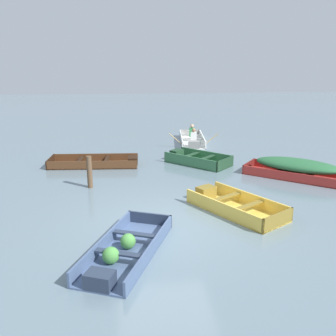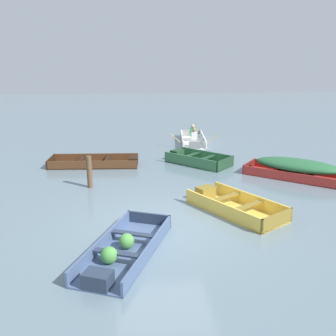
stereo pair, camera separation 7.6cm
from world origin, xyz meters
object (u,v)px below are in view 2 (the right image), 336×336
at_px(skiff_yellow_outer_moored, 232,205).
at_px(dinghy_slate_blue_foreground, 122,251).
at_px(mooring_post, 89,172).
at_px(skiff_dark_varnish_near_moored, 98,163).
at_px(skiff_red_mid_moored, 298,168).
at_px(rowboat_white_with_crew, 193,140).
at_px(skiff_green_far_moored, 196,160).

bearing_deg(skiff_yellow_outer_moored, dinghy_slate_blue_foreground, -142.03).
xyz_separation_m(dinghy_slate_blue_foreground, mooring_post, (-1.13, 4.64, 0.40)).
xyz_separation_m(skiff_yellow_outer_moored, mooring_post, (-4.08, 2.34, 0.39)).
distance_m(dinghy_slate_blue_foreground, skiff_dark_varnish_near_moored, 7.44).
xyz_separation_m(dinghy_slate_blue_foreground, skiff_dark_varnish_near_moored, (-1.10, 7.35, -0.02)).
relative_size(skiff_dark_varnish_near_moored, mooring_post, 3.33).
relative_size(skiff_red_mid_moored, rowboat_white_with_crew, 1.04).
bearing_deg(skiff_dark_varnish_near_moored, rowboat_white_with_crew, 40.22).
distance_m(skiff_red_mid_moored, skiff_yellow_outer_moored, 4.06).
relative_size(skiff_red_mid_moored, mooring_post, 3.39).
relative_size(rowboat_white_with_crew, mooring_post, 3.24).
bearing_deg(mooring_post, skiff_red_mid_moored, 2.40).
bearing_deg(skiff_red_mid_moored, rowboat_white_with_crew, 113.89).
bearing_deg(skiff_dark_varnish_near_moored, dinghy_slate_blue_foreground, -81.50).
distance_m(skiff_green_far_moored, skiff_yellow_outer_moored, 4.96).
relative_size(skiff_dark_varnish_near_moored, skiff_green_far_moored, 1.33).
height_order(skiff_dark_varnish_near_moored, skiff_yellow_outer_moored, skiff_yellow_outer_moored).
distance_m(skiff_yellow_outer_moored, rowboat_white_with_crew, 8.78).
relative_size(skiff_red_mid_moored, skiff_yellow_outer_moored, 1.20).
relative_size(dinghy_slate_blue_foreground, rowboat_white_with_crew, 0.95).
xyz_separation_m(skiff_dark_varnish_near_moored, skiff_green_far_moored, (3.89, -0.09, 0.05)).
relative_size(skiff_green_far_moored, mooring_post, 2.50).
bearing_deg(skiff_red_mid_moored, dinghy_slate_blue_foreground, -140.65).
height_order(skiff_green_far_moored, rowboat_white_with_crew, rowboat_white_with_crew).
bearing_deg(skiff_red_mid_moored, skiff_green_far_moored, 144.33).
bearing_deg(skiff_yellow_outer_moored, rowboat_white_with_crew, 87.68).
relative_size(dinghy_slate_blue_foreground, skiff_yellow_outer_moored, 1.09).
distance_m(skiff_red_mid_moored, skiff_green_far_moored, 3.99).
height_order(skiff_dark_varnish_near_moored, rowboat_white_with_crew, rowboat_white_with_crew).
height_order(skiff_yellow_outer_moored, mooring_post, mooring_post).
height_order(dinghy_slate_blue_foreground, skiff_yellow_outer_moored, skiff_yellow_outer_moored).
xyz_separation_m(rowboat_white_with_crew, mooring_post, (-4.43, -6.44, 0.34)).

